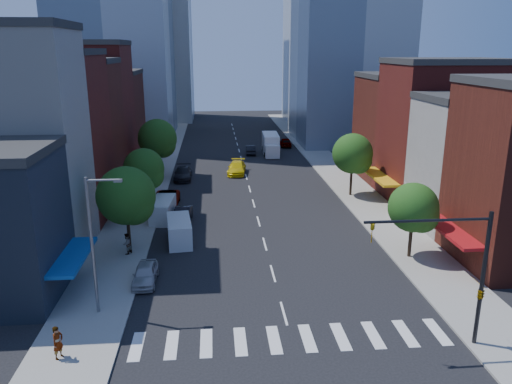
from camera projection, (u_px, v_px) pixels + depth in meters
ground at (284, 313)px, 32.41m from camera, size 220.00×220.00×0.00m
sidewalk_left at (155, 171)px, 69.64m from camera, size 5.00×120.00×0.15m
sidewalk_right at (331, 168)px, 71.72m from camera, size 5.00×120.00×0.15m
crosswalk at (291, 339)px, 29.53m from camera, size 19.00×3.00×0.01m
bldg_left_1 at (3, 147)px, 39.66m from camera, size 12.00×8.00×18.00m
bldg_left_2 at (40, 141)px, 48.07m from camera, size 12.00×9.00×16.00m
bldg_left_3 at (65, 132)px, 56.35m from camera, size 12.00×8.00×15.00m
bldg_left_4 at (83, 114)px, 64.21m from camera, size 12.00×9.00×17.00m
bldg_left_5 at (100, 119)px, 73.86m from camera, size 12.00×10.00×13.00m
bldg_right_1 at (484, 165)px, 46.85m from camera, size 12.00×8.00×12.00m
bldg_right_2 at (443, 134)px, 55.05m from camera, size 12.00×10.00×15.00m
bldg_right_3 at (408, 129)px, 64.90m from camera, size 12.00×10.00×13.00m
traffic_signal at (473, 280)px, 27.78m from camera, size 7.24×2.24×8.00m
streetlight at (94, 238)px, 30.92m from camera, size 2.25×0.25×9.00m
tree_left_near at (128, 198)px, 40.57m from camera, size 4.80×4.80×7.30m
tree_left_mid at (145, 170)px, 51.20m from camera, size 4.20×4.20×6.65m
tree_left_far at (159, 140)px, 64.41m from camera, size 5.00×5.00×7.75m
tree_right_near at (415, 210)px, 39.80m from camera, size 4.00×4.00×6.20m
tree_right_far at (354, 155)px, 56.85m from camera, size 4.60×4.60×7.20m
parked_car_front at (145, 274)px, 36.46m from camera, size 1.69×4.18×1.42m
parked_car_second at (183, 215)px, 49.27m from camera, size 1.88×4.54×1.46m
parked_car_third at (167, 199)px, 54.18m from camera, size 2.67×5.74×1.59m
parked_car_rear at (183, 173)px, 65.42m from camera, size 2.24×5.50×1.59m
cargo_van_near at (179, 231)px, 44.01m from camera, size 2.51×5.16×2.12m
cargo_van_far at (163, 210)px, 49.76m from camera, size 2.37×5.08×2.10m
taxi at (237, 168)px, 68.39m from camera, size 2.97×5.86×1.63m
traffic_car_oncoming at (251, 150)px, 81.17m from camera, size 1.69×4.40×1.43m
traffic_car_far at (285, 142)px, 87.39m from camera, size 1.98×4.61×1.55m
box_truck at (271, 145)px, 80.90m from camera, size 2.73×8.11×3.23m
pedestrian_near at (58, 342)px, 27.24m from camera, size 0.73×0.83×1.92m
pedestrian_far at (127, 244)px, 41.20m from camera, size 1.03×1.10×1.79m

